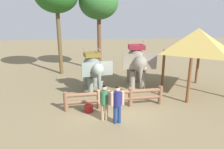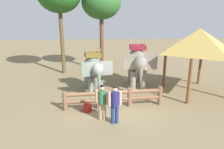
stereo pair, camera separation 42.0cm
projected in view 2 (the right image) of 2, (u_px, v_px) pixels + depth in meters
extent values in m
plane|color=olive|center=(114.00, 107.00, 11.57)|extent=(60.00, 60.00, 0.00)
cylinder|color=brown|center=(65.00, 101.00, 11.04)|extent=(0.24, 0.24, 1.05)
cylinder|color=brown|center=(98.00, 99.00, 11.27)|extent=(0.24, 0.24, 1.05)
cylinder|color=brown|center=(130.00, 97.00, 11.51)|extent=(0.24, 0.24, 1.05)
cylinder|color=brown|center=(160.00, 96.00, 11.74)|extent=(0.24, 0.24, 1.05)
cylinder|color=brown|center=(114.00, 100.00, 11.41)|extent=(5.19, 0.60, 0.20)
cylinder|color=brown|center=(114.00, 93.00, 11.30)|extent=(5.19, 0.60, 0.20)
cylinder|color=slate|center=(100.00, 85.00, 13.29)|extent=(0.34, 0.34, 1.13)
cylinder|color=slate|center=(91.00, 86.00, 13.13)|extent=(0.34, 0.34, 1.13)
cylinder|color=slate|center=(96.00, 78.00, 14.69)|extent=(0.34, 0.34, 1.13)
cylinder|color=slate|center=(87.00, 79.00, 14.53)|extent=(0.34, 0.34, 1.13)
ellipsoid|color=slate|center=(93.00, 66.00, 13.61)|extent=(1.63, 2.71, 1.31)
ellipsoid|color=slate|center=(98.00, 70.00, 12.18)|extent=(0.88, 0.98, 0.80)
cube|color=slate|center=(106.00, 68.00, 12.40)|extent=(0.76, 0.27, 0.84)
cube|color=slate|center=(88.00, 69.00, 12.12)|extent=(0.76, 0.27, 0.84)
cone|color=slate|center=(99.00, 82.00, 12.09)|extent=(0.30, 0.30, 1.03)
cube|color=brown|center=(93.00, 54.00, 13.38)|extent=(1.11, 1.02, 0.26)
cylinder|color=#A59E8C|center=(99.00, 49.00, 13.40)|extent=(0.22, 0.76, 0.07)
cylinder|color=#A59E8C|center=(86.00, 49.00, 13.17)|extent=(0.22, 0.76, 0.07)
cylinder|color=gray|center=(143.00, 80.00, 14.03)|extent=(0.38, 0.38, 1.27)
cylinder|color=gray|center=(133.00, 80.00, 14.03)|extent=(0.38, 0.38, 1.27)
cylinder|color=gray|center=(140.00, 73.00, 15.67)|extent=(0.38, 0.38, 1.27)
cylinder|color=gray|center=(131.00, 73.00, 15.67)|extent=(0.38, 0.38, 1.27)
ellipsoid|color=gray|center=(137.00, 60.00, 14.51)|extent=(1.46, 2.93, 1.48)
ellipsoid|color=gray|center=(141.00, 63.00, 12.84)|extent=(0.87, 1.00, 0.90)
cube|color=gray|center=(150.00, 62.00, 12.94)|extent=(0.85, 0.18, 0.95)
cube|color=gray|center=(130.00, 62.00, 12.94)|extent=(0.85, 0.18, 0.95)
cone|color=gray|center=(141.00, 76.00, 12.73)|extent=(0.34, 0.34, 1.16)
cone|color=beige|center=(144.00, 68.00, 12.69)|extent=(0.39, 0.13, 0.16)
cone|color=beige|center=(138.00, 68.00, 12.69)|extent=(0.39, 0.13, 0.16)
cube|color=maroon|center=(138.00, 47.00, 14.26)|extent=(1.14, 1.02, 0.30)
cylinder|color=#A59E8C|center=(145.00, 41.00, 14.15)|extent=(0.13, 0.86, 0.07)
cylinder|color=#A59E8C|center=(131.00, 41.00, 14.15)|extent=(0.13, 0.86, 0.07)
cylinder|color=#9E8563|center=(104.00, 112.00, 10.07)|extent=(0.16, 0.16, 0.85)
cylinder|color=#9E8563|center=(100.00, 112.00, 10.07)|extent=(0.16, 0.16, 0.85)
cylinder|color=#2D6F47|center=(102.00, 97.00, 9.86)|extent=(0.37, 0.37, 0.65)
cylinder|color=tan|center=(107.00, 97.00, 9.85)|extent=(0.14, 0.14, 0.62)
cylinder|color=tan|center=(97.00, 97.00, 9.86)|extent=(0.14, 0.14, 0.62)
sphere|color=tan|center=(102.00, 88.00, 9.73)|extent=(0.24, 0.24, 0.24)
sphere|color=black|center=(102.00, 87.00, 9.71)|extent=(0.18, 0.18, 0.18)
cylinder|color=navy|center=(117.00, 114.00, 9.80)|extent=(0.17, 0.17, 0.88)
cylinder|color=navy|center=(113.00, 115.00, 9.75)|extent=(0.17, 0.17, 0.88)
cylinder|color=navy|center=(115.00, 99.00, 9.55)|extent=(0.41, 0.41, 0.68)
cylinder|color=tan|center=(120.00, 98.00, 9.60)|extent=(0.14, 0.14, 0.64)
cylinder|color=tan|center=(109.00, 99.00, 9.49)|extent=(0.14, 0.14, 0.64)
sphere|color=tan|center=(115.00, 89.00, 9.42)|extent=(0.24, 0.24, 0.24)
sphere|color=black|center=(115.00, 88.00, 9.40)|extent=(0.19, 0.19, 0.19)
cylinder|color=brown|center=(200.00, 66.00, 14.92)|extent=(0.18, 0.18, 2.60)
cylinder|color=brown|center=(165.00, 69.00, 14.22)|extent=(0.18, 0.18, 2.60)
cylinder|color=brown|center=(189.00, 82.00, 11.65)|extent=(0.18, 0.18, 2.60)
pyramid|color=#B09448|center=(199.00, 41.00, 12.70)|extent=(4.43, 4.43, 1.46)
cylinder|color=brown|center=(102.00, 43.00, 18.20)|extent=(0.33, 0.33, 4.86)
ellipsoid|color=#2D6329|center=(101.00, 2.00, 17.25)|extent=(3.22, 3.22, 2.73)
cylinder|color=brown|center=(62.00, 41.00, 17.21)|extent=(0.31, 0.31, 5.39)
cylinder|color=maroon|center=(88.00, 108.00, 11.02)|extent=(0.46, 0.46, 0.35)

